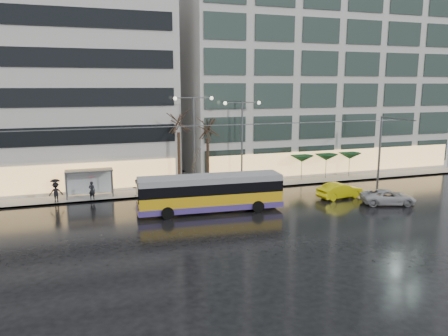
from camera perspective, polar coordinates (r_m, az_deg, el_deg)
name	(u,v)px	position (r m, az deg, el deg)	size (l,w,h in m)	color
ground	(205,223)	(33.16, -2.47, -7.23)	(140.00, 140.00, 0.00)	black
sidewalk	(187,182)	(46.71, -4.83, -1.84)	(80.00, 10.00, 0.15)	gray
kerb	(199,193)	(42.04, -3.24, -3.24)	(80.00, 0.10, 0.15)	slate
building_right	(310,65)	(56.59, 11.12, 13.00)	(32.00, 14.00, 25.00)	#BAB7B2
trolleybus	(211,194)	(35.73, -1.78, -3.43)	(11.91, 4.92, 5.47)	gold
catenary	(191,152)	(39.92, -4.27, 2.11)	(42.24, 5.12, 7.00)	#595B60
bus_shelter	(85,177)	(41.86, -17.72, -1.16)	(4.20, 1.60, 2.51)	#595B60
street_lamp_near	(194,130)	(42.70, -3.94, 5.03)	(3.96, 0.36, 9.03)	#595B60
street_lamp_far	(242,131)	(44.23, 2.37, 4.88)	(3.96, 0.36, 8.53)	#595B60
tree_a	(178,119)	(42.45, -6.00, 6.45)	(3.20, 3.20, 8.40)	black
tree_b	(208,125)	(43.44, -2.15, 5.68)	(3.20, 3.20, 7.70)	black
parasol_a	(302,159)	(47.75, 10.14, 1.20)	(2.50, 2.50, 2.65)	#595B60
parasol_b	(326,157)	(49.24, 13.21, 1.37)	(2.50, 2.50, 2.65)	#595B60
parasol_c	(350,156)	(50.86, 16.10, 1.53)	(2.50, 2.50, 2.65)	#595B60
taxi_b	(340,190)	(41.54, 14.89, -2.86)	(1.52, 4.35, 1.43)	#DACD0B
sedan_silver	(388,197)	(40.72, 20.66, -3.57)	(2.14, 4.63, 1.29)	#ABABB0
pedestrian_a	(92,184)	(40.68, -16.92, -1.96)	(1.28, 1.29, 2.19)	black
pedestrian_b	(136,188)	(41.14, -11.36, -2.53)	(0.96, 0.91, 1.56)	black
pedestrian_c	(56,190)	(40.81, -21.12, -2.67)	(1.20, 0.88, 2.11)	black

